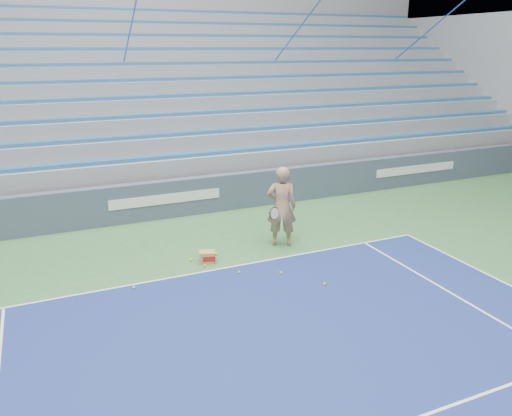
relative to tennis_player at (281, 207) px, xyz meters
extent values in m
cube|color=white|center=(-2.13, -0.76, -0.99)|extent=(10.97, 0.05, 0.00)
cube|color=#3F4C60|center=(-2.13, 3.24, -0.45)|extent=(30.00, 0.30, 1.10)
cube|color=white|center=(-2.13, 3.08, -0.40)|extent=(3.20, 0.02, 0.28)
cube|color=white|center=(6.87, 3.08, -0.40)|extent=(3.40, 0.02, 0.28)
cube|color=gray|center=(-2.13, 7.79, -0.45)|extent=(30.00, 8.50, 1.10)
cube|color=gray|center=(-2.13, 7.79, 0.35)|extent=(30.00, 8.50, 0.50)
cube|color=#285C93|center=(-2.13, 3.91, 0.65)|extent=(29.60, 0.42, 0.11)
cube|color=gray|center=(-2.13, 8.21, 0.85)|extent=(30.00, 7.65, 0.50)
cube|color=#285C93|center=(-2.13, 4.76, 1.15)|extent=(29.60, 0.42, 0.11)
cube|color=gray|center=(-2.13, 8.64, 1.35)|extent=(30.00, 6.80, 0.50)
cube|color=#285C93|center=(-2.13, 5.61, 1.65)|extent=(29.60, 0.42, 0.11)
cube|color=gray|center=(-2.13, 9.06, 1.85)|extent=(30.00, 5.95, 0.50)
cube|color=#285C93|center=(-2.13, 6.46, 2.15)|extent=(29.60, 0.42, 0.11)
cube|color=gray|center=(-2.13, 9.49, 2.35)|extent=(30.00, 5.10, 0.50)
cube|color=#285C93|center=(-2.13, 7.31, 2.65)|extent=(29.60, 0.42, 0.11)
cube|color=gray|center=(-2.13, 9.91, 2.85)|extent=(30.00, 4.25, 0.50)
cube|color=#285C93|center=(-2.13, 8.16, 3.15)|extent=(29.60, 0.42, 0.11)
cube|color=gray|center=(-2.13, 10.34, 3.35)|extent=(30.00, 3.40, 0.50)
cube|color=#285C93|center=(-2.13, 9.01, 3.65)|extent=(29.60, 0.42, 0.11)
cube|color=gray|center=(-2.13, 10.76, 3.85)|extent=(30.00, 2.55, 0.50)
cube|color=#285C93|center=(-2.13, 9.86, 4.15)|extent=(29.60, 0.42, 0.11)
cube|color=gray|center=(-2.13, 11.19, 4.35)|extent=(30.00, 1.70, 0.50)
cube|color=#285C93|center=(-2.13, 10.71, 4.65)|extent=(29.60, 0.42, 0.11)
cube|color=gray|center=(-2.13, 11.61, 4.85)|extent=(30.00, 0.85, 0.50)
cube|color=#285C93|center=(-2.13, 11.56, 5.15)|extent=(29.60, 0.42, 0.11)
cube|color=gray|center=(13.02, 7.79, 2.05)|extent=(0.30, 8.80, 6.10)
cube|color=gray|center=(-2.13, 12.34, 2.65)|extent=(31.00, 0.40, 7.30)
cylinder|color=#3661BD|center=(-2.13, 7.79, 3.60)|extent=(0.05, 8.53, 5.04)
cylinder|color=#3661BD|center=(3.87, 7.79, 3.60)|extent=(0.05, 8.53, 5.04)
cylinder|color=#3661BD|center=(9.87, 7.79, 3.60)|extent=(0.05, 8.53, 5.04)
imported|color=tan|center=(0.00, 0.00, 0.00)|extent=(0.87, 0.74, 2.01)
cylinder|color=black|center=(-0.35, -0.25, -0.05)|extent=(0.12, 0.27, 0.08)
cylinder|color=beige|center=(-0.45, -0.53, 0.05)|extent=(0.29, 0.16, 0.28)
torus|color=black|center=(-0.45, -0.53, 0.05)|extent=(0.31, 0.18, 0.30)
cube|color=tan|center=(-2.03, -0.28, -0.87)|extent=(0.42, 0.37, 0.27)
cube|color=#B21E19|center=(-2.03, -0.43, -0.87)|extent=(0.28, 0.10, 0.12)
sphere|color=#B3D72C|center=(-1.59, -1.14, -0.97)|extent=(0.07, 0.07, 0.07)
sphere|color=#B3D72C|center=(-2.34, -0.06, -0.97)|extent=(0.07, 0.07, 0.07)
sphere|color=#B3D72C|center=(-1.70, 0.02, -0.97)|extent=(0.07, 0.07, 0.07)
sphere|color=#B3D72C|center=(-0.17, -2.39, -0.97)|extent=(0.07, 0.07, 0.07)
sphere|color=#B3D72C|center=(-3.83, -0.95, -0.97)|extent=(0.07, 0.07, 0.07)
sphere|color=#B3D72C|center=(-0.76, -1.53, -0.97)|extent=(0.07, 0.07, 0.07)
sphere|color=#B3D72C|center=(-2.17, -0.51, -0.97)|extent=(0.07, 0.07, 0.07)
camera|label=1|loc=(-5.23, -10.39, 3.73)|focal=35.00mm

